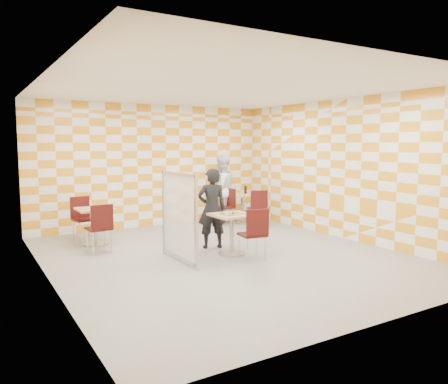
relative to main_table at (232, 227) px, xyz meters
name	(u,v)px	position (x,y,z in m)	size (l,w,h in m)	color
room_shell	(210,172)	(-0.19, 0.48, 0.99)	(7.00, 7.00, 7.00)	gray
main_table	(232,227)	(0.00, 0.00, 0.00)	(0.70, 0.70, 0.75)	tan
second_table	(242,203)	(1.96, 2.62, 0.00)	(0.70, 0.70, 0.75)	tan
empty_table	(96,220)	(-1.96, 2.07, 0.00)	(0.70, 0.70, 0.75)	tan
chair_main_front	(255,230)	(0.07, -0.63, 0.04)	(0.48, 0.49, 0.92)	#3A0C0B
chair_second_front	(258,206)	(1.93, 1.90, 0.04)	(0.54, 0.55, 0.92)	#3A0C0B
chair_second_side	(227,203)	(1.49, 2.62, 0.04)	(0.44, 0.43, 0.92)	#3A0C0B
chair_empty_near	(100,224)	(-2.07, 1.32, 0.04)	(0.45, 0.46, 0.92)	#3A0C0B
chair_empty_far	(82,215)	(-2.09, 2.66, 0.04)	(0.49, 0.49, 0.92)	#3A0C0B
partition	(179,216)	(-1.05, 0.03, 0.28)	(0.08, 1.38, 1.55)	white
man_dark	(212,208)	(-0.07, 0.63, 0.27)	(0.57, 0.37, 1.56)	black
man_white	(222,189)	(1.54, 2.99, 0.37)	(0.86, 0.67, 1.76)	white
pizza_on_foil	(232,213)	(0.00, -0.02, 0.26)	(0.40, 0.40, 0.04)	silver
sport_bottle	(235,191)	(1.82, 2.77, 0.33)	(0.06, 0.06, 0.20)	white
soda_bottle	(246,190)	(2.10, 2.70, 0.34)	(0.07, 0.07, 0.23)	black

